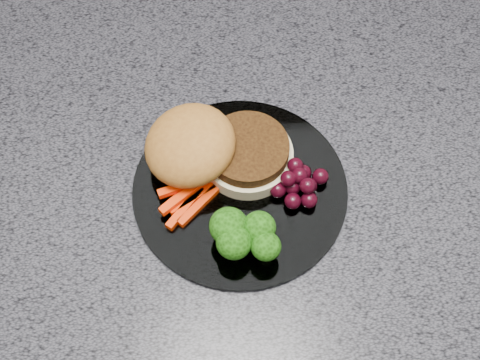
% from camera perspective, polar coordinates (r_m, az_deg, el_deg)
% --- Properties ---
extents(island_cabinet, '(1.20, 0.60, 0.86)m').
position_cam_1_polar(island_cabinet, '(1.27, 4.97, -7.95)').
color(island_cabinet, '#4E361A').
rests_on(island_cabinet, ground).
extents(countertop, '(1.20, 0.60, 0.04)m').
position_cam_1_polar(countertop, '(0.87, 7.21, 2.93)').
color(countertop, '#46464F').
rests_on(countertop, island_cabinet).
extents(plate, '(0.26, 0.26, 0.01)m').
position_cam_1_polar(plate, '(0.81, -0.00, -0.80)').
color(plate, white).
rests_on(plate, countertop).
extents(burger, '(0.21, 0.14, 0.06)m').
position_cam_1_polar(burger, '(0.80, -2.51, 2.55)').
color(burger, beige).
rests_on(burger, plate).
extents(carrot_sticks, '(0.07, 0.07, 0.02)m').
position_cam_1_polar(carrot_sticks, '(0.79, -4.49, -1.54)').
color(carrot_sticks, '#F83404').
rests_on(carrot_sticks, plate).
extents(broccoli, '(0.08, 0.06, 0.05)m').
position_cam_1_polar(broccoli, '(0.74, 0.25, -4.66)').
color(broccoli, '#598D33').
rests_on(broccoli, plate).
extents(grape_bunch, '(0.07, 0.07, 0.03)m').
position_cam_1_polar(grape_bunch, '(0.80, 4.85, -0.14)').
color(grape_bunch, black).
rests_on(grape_bunch, plate).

